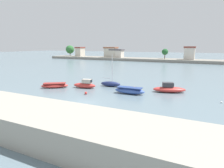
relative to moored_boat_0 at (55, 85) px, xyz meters
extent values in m
plane|color=slate|center=(10.27, -6.01, -0.42)|extent=(400.00, 400.00, 0.00)
cube|color=#9E998C|center=(10.27, -15.39, 0.73)|extent=(80.48, 6.11, 2.30)
ellipsoid|color=#C63833|center=(0.00, 0.00, -0.06)|extent=(4.97, 4.09, 0.72)
cube|color=maroon|center=(0.00, 0.00, 0.38)|extent=(4.01, 3.33, 0.18)
ellipsoid|color=#C63833|center=(5.02, 2.31, 0.04)|extent=(4.44, 2.21, 0.93)
cube|color=#BCB2A3|center=(5.51, 2.39, 0.86)|extent=(1.83, 1.22, 0.71)
cube|color=black|center=(6.34, 2.54, 0.93)|extent=(0.23, 0.85, 0.50)
ellipsoid|color=navy|center=(8.65, 5.69, 0.05)|extent=(4.00, 1.74, 0.93)
cylinder|color=silver|center=(8.98, 5.73, 3.06)|extent=(0.10, 0.10, 5.09)
cylinder|color=#B7B7BC|center=(7.91, 5.61, 1.13)|extent=(1.48, 0.25, 0.08)
ellipsoid|color=#3856A8|center=(14.03, 1.84, 0.04)|extent=(5.03, 1.72, 0.93)
cube|color=navy|center=(14.03, 1.84, 0.58)|extent=(4.03, 1.44, 0.14)
ellipsoid|color=#C63833|center=(19.57, 5.72, 0.04)|extent=(5.65, 3.54, 0.92)
cube|color=#333338|center=(19.32, 5.64, 0.86)|extent=(2.00, 1.63, 0.71)
cube|color=black|center=(20.14, 5.91, 0.93)|extent=(0.40, 1.00, 0.50)
sphere|color=white|center=(27.12, 2.41, -0.30)|extent=(0.25, 0.25, 0.25)
sphere|color=red|center=(7.95, -1.66, -0.21)|extent=(0.43, 0.43, 0.43)
sphere|color=orange|center=(13.36, 5.81, -0.22)|extent=(0.40, 0.40, 0.40)
cube|color=gray|center=(10.27, 68.98, 0.22)|extent=(139.06, 11.66, 1.29)
cube|color=beige|center=(-43.41, 69.56, 3.21)|extent=(3.62, 4.84, 4.68)
cube|color=brown|center=(-43.41, 69.56, 5.90)|extent=(3.98, 5.33, 0.70)
cube|color=beige|center=(-22.90, 68.85, 3.25)|extent=(6.38, 4.25, 4.77)
cube|color=#995B42|center=(-22.90, 68.85, 5.99)|extent=(7.01, 4.67, 0.70)
cube|color=beige|center=(-19.51, 69.01, 2.69)|extent=(6.72, 4.18, 3.65)
cube|color=#565156|center=(-19.51, 69.01, 4.87)|extent=(7.40, 4.60, 0.70)
cube|color=beige|center=(16.75, 68.20, 3.46)|extent=(4.49, 3.15, 5.18)
cube|color=brown|center=(16.75, 68.20, 6.40)|extent=(4.94, 3.46, 0.70)
cylinder|color=brown|center=(5.72, 69.20, 1.91)|extent=(0.36, 0.36, 2.09)
sphere|color=#235B2D|center=(5.72, 69.20, 4.13)|extent=(2.94, 2.94, 2.94)
cylinder|color=brown|center=(-51.35, 70.30, 1.79)|extent=(0.36, 0.36, 1.85)
sphere|color=#2D6B33|center=(-51.35, 70.30, 4.69)|extent=(4.93, 4.93, 4.93)
camera|label=1|loc=(25.23, -27.25, 7.29)|focal=31.73mm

